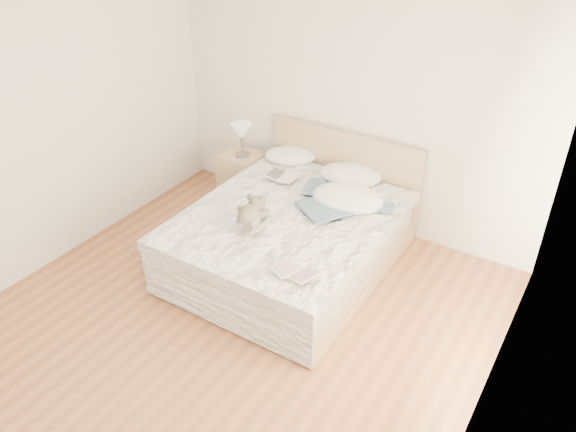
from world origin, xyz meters
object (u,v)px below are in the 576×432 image
(bed, at_px, (293,236))
(nightstand, at_px, (242,177))
(table_lamp, at_px, (242,133))
(childrens_book, at_px, (296,272))
(photo_book, at_px, (282,177))
(teddy_bear, at_px, (249,222))

(bed, bearing_deg, nightstand, 146.68)
(table_lamp, bearing_deg, bed, -33.42)
(table_lamp, bearing_deg, childrens_book, -43.21)
(nightstand, bearing_deg, photo_book, -22.84)
(photo_book, bearing_deg, childrens_book, -57.36)
(bed, height_order, table_lamp, bed)
(photo_book, bearing_deg, nightstand, 153.08)
(bed, bearing_deg, teddy_bear, -112.15)
(bed, distance_m, nightstand, 1.37)
(photo_book, xyz_separation_m, childrens_book, (0.93, -1.24, 0.00))
(bed, relative_size, photo_book, 6.59)
(bed, distance_m, photo_book, 0.68)
(childrens_book, bearing_deg, table_lamp, 155.69)
(nightstand, height_order, photo_book, photo_book)
(bed, xyz_separation_m, table_lamp, (-1.11, 0.73, 0.52))
(childrens_book, distance_m, teddy_bear, 0.80)
(nightstand, relative_size, childrens_book, 1.68)
(nightstand, relative_size, photo_book, 1.72)
(nightstand, xyz_separation_m, photo_book, (0.74, -0.31, 0.35))
(table_lamp, xyz_separation_m, teddy_bear, (0.93, -1.17, -0.17))
(bed, bearing_deg, photo_book, 132.41)
(table_lamp, distance_m, childrens_book, 2.25)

